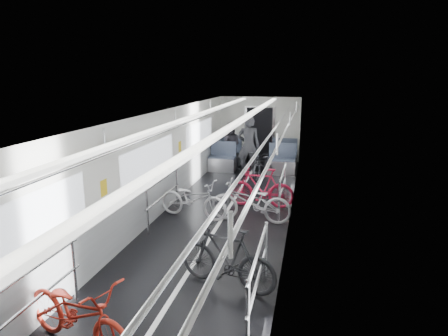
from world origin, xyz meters
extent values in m
cube|color=black|center=(0.00, 0.00, 0.00)|extent=(3.00, 14.00, 0.01)
cube|color=white|center=(0.00, 0.00, 2.40)|extent=(3.00, 14.00, 0.02)
cube|color=silver|center=(-1.50, 0.00, 1.20)|extent=(0.02, 14.00, 2.40)
cube|color=silver|center=(1.50, 0.00, 1.20)|extent=(0.02, 14.00, 2.40)
cube|color=silver|center=(0.00, 7.00, 1.20)|extent=(3.00, 0.02, 2.40)
cube|color=white|center=(0.00, 0.00, 0.01)|extent=(0.08, 13.80, 0.01)
cube|color=gray|center=(-1.47, 0.00, 0.45)|extent=(0.01, 13.90, 0.90)
cube|color=gray|center=(1.47, 0.00, 0.45)|extent=(0.01, 13.90, 0.90)
cube|color=white|center=(-1.47, 0.00, 1.40)|extent=(0.01, 10.80, 0.75)
cube|color=white|center=(1.47, 0.00, 1.40)|extent=(0.01, 10.80, 0.75)
cube|color=white|center=(-0.55, 0.00, 2.34)|extent=(0.14, 13.40, 0.05)
cube|color=white|center=(0.55, 0.00, 2.34)|extent=(0.14, 13.40, 0.05)
cube|color=black|center=(0.00, 6.94, 1.00)|extent=(0.95, 0.10, 2.00)
imported|color=#B42416|center=(-0.70, -4.14, 0.46)|extent=(1.87, 1.18, 0.93)
imported|color=silver|center=(-0.67, 0.47, 0.44)|extent=(1.77, 0.91, 0.88)
imported|color=black|center=(0.72, -2.39, 0.50)|extent=(1.72, 0.93, 1.00)
imported|color=#A4A3A7|center=(0.66, 0.45, 0.47)|extent=(1.81, 0.67, 0.94)
imported|color=#AC1530|center=(0.75, 1.54, 0.49)|extent=(1.65, 0.51, 0.98)
imported|color=black|center=(0.47, 4.42, 0.44)|extent=(0.95, 1.76, 0.88)
imported|color=black|center=(-0.03, 4.52, 0.98)|extent=(0.75, 0.53, 1.96)
imported|color=#26242B|center=(-0.83, 5.51, 0.80)|extent=(0.87, 0.72, 1.60)
camera|label=1|loc=(1.87, -7.85, 3.21)|focal=32.00mm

